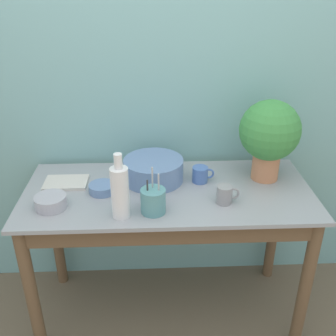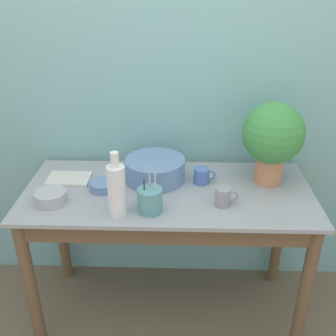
{
  "view_description": "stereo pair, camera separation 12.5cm",
  "coord_description": "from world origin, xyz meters",
  "px_view_note": "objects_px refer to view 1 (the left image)",
  "views": [
    {
      "loc": [
        -0.07,
        -1.34,
        1.76
      ],
      "look_at": [
        0.0,
        0.31,
        0.91
      ],
      "focal_mm": 42.0,
      "sensor_mm": 36.0,
      "label": 1
    },
    {
      "loc": [
        0.05,
        -1.34,
        1.76
      ],
      "look_at": [
        0.0,
        0.31,
        0.91
      ],
      "focal_mm": 42.0,
      "sensor_mm": 36.0,
      "label": 2
    }
  ],
  "objects_px": {
    "mug_grey": "(225,194)",
    "potted_plant": "(269,133)",
    "mug_blue": "(201,174)",
    "utensil_cup": "(153,201)",
    "bottle_tall": "(120,191)",
    "bowl_small_steel": "(51,202)",
    "bowl_small_blue": "(102,188)",
    "tray_board": "(66,183)",
    "bowl_wash_large": "(153,170)"
  },
  "relations": [
    {
      "from": "mug_grey",
      "to": "potted_plant",
      "type": "bearing_deg",
      "value": 43.17
    },
    {
      "from": "mug_blue",
      "to": "utensil_cup",
      "type": "distance_m",
      "value": 0.36
    },
    {
      "from": "bottle_tall",
      "to": "bowl_small_steel",
      "type": "height_order",
      "value": "bottle_tall"
    },
    {
      "from": "potted_plant",
      "to": "bowl_small_blue",
      "type": "height_order",
      "value": "potted_plant"
    },
    {
      "from": "bowl_small_steel",
      "to": "tray_board",
      "type": "distance_m",
      "value": 0.22
    },
    {
      "from": "bowl_wash_large",
      "to": "utensil_cup",
      "type": "relative_size",
      "value": 1.42
    },
    {
      "from": "mug_blue",
      "to": "utensil_cup",
      "type": "relative_size",
      "value": 0.52
    },
    {
      "from": "mug_grey",
      "to": "bowl_small_blue",
      "type": "distance_m",
      "value": 0.58
    },
    {
      "from": "bowl_wash_large",
      "to": "bowl_small_steel",
      "type": "bearing_deg",
      "value": -152.75
    },
    {
      "from": "mug_grey",
      "to": "bowl_wash_large",
      "type": "bearing_deg",
      "value": 144.23
    },
    {
      "from": "potted_plant",
      "to": "bowl_small_blue",
      "type": "distance_m",
      "value": 0.85
    },
    {
      "from": "mug_grey",
      "to": "tray_board",
      "type": "height_order",
      "value": "mug_grey"
    },
    {
      "from": "bowl_wash_large",
      "to": "mug_blue",
      "type": "relative_size",
      "value": 2.71
    },
    {
      "from": "tray_board",
      "to": "mug_blue",
      "type": "bearing_deg",
      "value": -0.24
    },
    {
      "from": "bowl_wash_large",
      "to": "bowl_small_blue",
      "type": "relative_size",
      "value": 2.37
    },
    {
      "from": "mug_blue",
      "to": "bowl_wash_large",
      "type": "bearing_deg",
      "value": 173.32
    },
    {
      "from": "mug_grey",
      "to": "bowl_small_steel",
      "type": "bearing_deg",
      "value": -179.55
    },
    {
      "from": "bowl_small_blue",
      "to": "tray_board",
      "type": "bearing_deg",
      "value": 155.37
    },
    {
      "from": "potted_plant",
      "to": "mug_blue",
      "type": "height_order",
      "value": "potted_plant"
    },
    {
      "from": "bowl_wash_large",
      "to": "bowl_small_blue",
      "type": "height_order",
      "value": "bowl_wash_large"
    },
    {
      "from": "bowl_small_steel",
      "to": "tray_board",
      "type": "xyz_separation_m",
      "value": [
        0.03,
        0.21,
        -0.02
      ]
    },
    {
      "from": "bowl_wash_large",
      "to": "mug_grey",
      "type": "xyz_separation_m",
      "value": [
        0.32,
        -0.23,
        -0.01
      ]
    },
    {
      "from": "bottle_tall",
      "to": "utensil_cup",
      "type": "distance_m",
      "value": 0.16
    },
    {
      "from": "bowl_small_steel",
      "to": "bowl_small_blue",
      "type": "relative_size",
      "value": 1.13
    },
    {
      "from": "utensil_cup",
      "to": "tray_board",
      "type": "distance_m",
      "value": 0.51
    },
    {
      "from": "mug_blue",
      "to": "bowl_small_blue",
      "type": "xyz_separation_m",
      "value": [
        -0.48,
        -0.08,
        -0.02
      ]
    },
    {
      "from": "bowl_small_blue",
      "to": "utensil_cup",
      "type": "bearing_deg",
      "value": -36.77
    },
    {
      "from": "potted_plant",
      "to": "mug_blue",
      "type": "bearing_deg",
      "value": -175.8
    },
    {
      "from": "mug_grey",
      "to": "tray_board",
      "type": "relative_size",
      "value": 0.5
    },
    {
      "from": "mug_grey",
      "to": "mug_blue",
      "type": "relative_size",
      "value": 0.96
    },
    {
      "from": "potted_plant",
      "to": "bowl_small_steel",
      "type": "distance_m",
      "value": 1.08
    },
    {
      "from": "bottle_tall",
      "to": "potted_plant",
      "type": "bearing_deg",
      "value": 23.95
    },
    {
      "from": "mug_blue",
      "to": "tray_board",
      "type": "bearing_deg",
      "value": 179.76
    },
    {
      "from": "bottle_tall",
      "to": "utensil_cup",
      "type": "height_order",
      "value": "bottle_tall"
    },
    {
      "from": "utensil_cup",
      "to": "bowl_small_steel",
      "type": "bearing_deg",
      "value": 173.18
    },
    {
      "from": "mug_grey",
      "to": "mug_blue",
      "type": "height_order",
      "value": "mug_grey"
    },
    {
      "from": "potted_plant",
      "to": "bowl_wash_large",
      "type": "relative_size",
      "value": 1.37
    },
    {
      "from": "bowl_wash_large",
      "to": "bowl_small_steel",
      "type": "xyz_separation_m",
      "value": [
        -0.46,
        -0.24,
        -0.03
      ]
    },
    {
      "from": "bowl_small_blue",
      "to": "mug_grey",
      "type": "bearing_deg",
      "value": -11.97
    },
    {
      "from": "potted_plant",
      "to": "bottle_tall",
      "type": "distance_m",
      "value": 0.79
    },
    {
      "from": "bowl_small_blue",
      "to": "tray_board",
      "type": "distance_m",
      "value": 0.21
    },
    {
      "from": "potted_plant",
      "to": "bowl_wash_large",
      "type": "xyz_separation_m",
      "value": [
        -0.57,
        0.0,
        -0.19
      ]
    },
    {
      "from": "bowl_small_blue",
      "to": "bowl_wash_large",
      "type": "bearing_deg",
      "value": 24.2
    },
    {
      "from": "mug_blue",
      "to": "bowl_small_steel",
      "type": "height_order",
      "value": "mug_blue"
    },
    {
      "from": "potted_plant",
      "to": "tray_board",
      "type": "xyz_separation_m",
      "value": [
        -1.01,
        -0.02,
        -0.24
      ]
    },
    {
      "from": "mug_blue",
      "to": "bowl_small_steel",
      "type": "distance_m",
      "value": 0.73
    },
    {
      "from": "bottle_tall",
      "to": "bowl_small_steel",
      "type": "relative_size",
      "value": 2.08
    },
    {
      "from": "mug_blue",
      "to": "bowl_small_blue",
      "type": "height_order",
      "value": "mug_blue"
    },
    {
      "from": "tray_board",
      "to": "utensil_cup",
      "type": "bearing_deg",
      "value": -31.84
    },
    {
      "from": "bottle_tall",
      "to": "mug_blue",
      "type": "distance_m",
      "value": 0.49
    }
  ]
}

